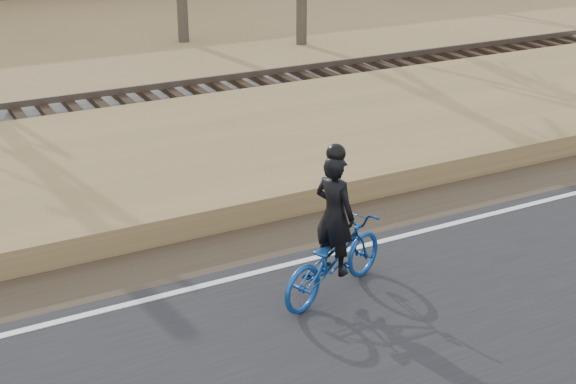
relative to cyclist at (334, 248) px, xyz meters
name	(u,v)px	position (x,y,z in m)	size (l,w,h in m)	color
ground	(144,312)	(-2.48, 0.83, -0.75)	(120.00, 120.00, 0.00)	#9A774E
edge_line	(139,302)	(-2.48, 1.03, -0.69)	(120.00, 0.12, 0.01)	silver
shoulder	(118,274)	(-2.48, 2.03, -0.73)	(120.00, 1.60, 0.04)	#473A2B
embankment	(67,192)	(-2.48, 5.03, -0.53)	(120.00, 5.00, 0.44)	#9A774E
ballast	(24,133)	(-2.48, 8.83, -0.53)	(120.00, 3.00, 0.45)	slate
railroad	(22,119)	(-2.48, 8.83, -0.22)	(120.00, 2.40, 0.29)	black
cyclist	(334,248)	(0.00, 0.00, 0.00)	(2.17, 1.41, 2.20)	navy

